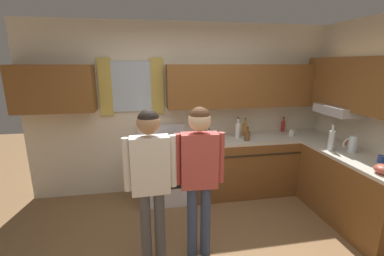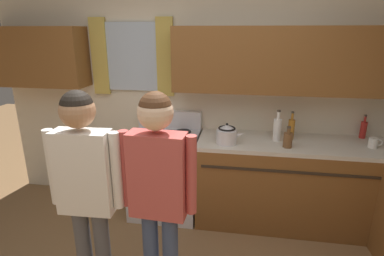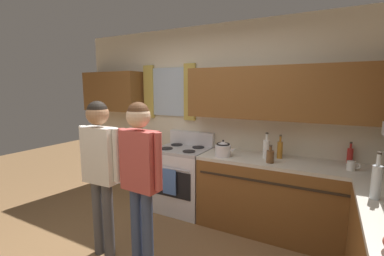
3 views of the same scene
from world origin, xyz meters
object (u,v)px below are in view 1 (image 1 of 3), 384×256
Objects in this scene: mug_ceramic_white at (292,133)px; adult_left at (150,171)px; bottle_squat_brown at (247,135)px; cup_terracotta at (347,142)px; water_pitcher at (352,144)px; mixing_bowl at (384,170)px; adult_in_plaid at (199,166)px; bottle_tall_clear at (331,140)px; stovetop_kettle at (209,136)px; mug_cobalt_blue at (382,159)px; bottle_oil_amber at (245,129)px; bottle_milk_white at (238,130)px; bottle_sauce_red at (283,126)px; stove_oven at (163,169)px.

mug_ceramic_white is 2.56m from adult_left.
bottle_squat_brown is 1.88× the size of cup_terracotta.
water_pitcher is (1.12, -0.72, 0.03)m from bottle_squat_brown.
mixing_bowl is (-0.17, -0.64, -0.06)m from water_pitcher.
water_pitcher is at bearing 74.90° from mixing_bowl.
cup_terracotta is 0.07× the size of adult_in_plaid.
mug_ceramic_white is 1.50m from mixing_bowl.
bottle_tall_clear is 1.61m from stovetop_kettle.
stovetop_kettle is at bearing 166.56° from cup_terracotta.
adult_left is at bearing -178.91° from mug_cobalt_blue.
water_pitcher is 2.11m from adult_in_plaid.
stovetop_kettle is (-1.48, 0.62, -0.05)m from bottle_tall_clear.
mug_cobalt_blue is 0.52× the size of water_pitcher.
bottle_squat_brown is at bearing -171.41° from mug_ceramic_white.
water_pitcher is (0.21, -0.12, -0.03)m from bottle_tall_clear.
bottle_oil_amber reaches higher than mug_ceramic_white.
bottle_tall_clear is at bearing 15.21° from adult_in_plaid.
mug_ceramic_white is (0.73, -0.13, -0.06)m from bottle_oil_amber.
bottle_milk_white is at bearing 176.35° from mug_ceramic_white.
bottle_sauce_red is 0.98m from cup_terracotta.
mug_cobalt_blue is at bearing -74.89° from bottle_sauce_red.
bottle_tall_clear is 2.40m from adult_left.
adult_left reaches higher than bottle_tall_clear.
bottle_oil_amber is at bearing 130.11° from mug_cobalt_blue.
bottle_sauce_red is 2.31m from adult_in_plaid.
mixing_bowl is (0.16, -1.76, -0.05)m from bottle_sauce_red.
adult_in_plaid is at bearing -108.63° from stovetop_kettle.
cup_terracotta is (2.54, -0.59, 0.47)m from stove_oven.
bottle_squat_brown is 0.81m from mug_ceramic_white.
cup_terracotta is 1.93m from stovetop_kettle.
stove_oven is at bearing 172.75° from bottle_squat_brown.
adult_in_plaid reaches higher than bottle_squat_brown.
bottle_sauce_red is 1.12× the size of water_pitcher.
stove_oven is at bearing -175.90° from bottle_oil_amber.
adult_in_plaid is (-1.90, 0.25, 0.07)m from mixing_bowl.
adult_in_plaid is (-1.75, -1.23, 0.07)m from mug_ceramic_white.
bottle_milk_white is 0.19× the size of adult_left.
bottle_tall_clear reaches higher than water_pitcher.
bottle_sauce_red is at bearing 106.42° from water_pitcher.
adult_left is 1.00× the size of adult_in_plaid.
water_pitcher is (-0.18, -0.29, 0.07)m from cup_terracotta.
bottle_milk_white is at bearing 0.96° from stove_oven.
adult_left reaches higher than stovetop_kettle.
bottle_tall_clear is at bearing -22.70° from stovetop_kettle.
adult_in_plaid is (-0.95, -1.11, 0.04)m from bottle_squat_brown.
mug_cobalt_blue is at bearing 0.48° from adult_in_plaid.
mug_cobalt_blue is at bearing -27.29° from stove_oven.
cup_terracotta is (0.51, -0.83, -0.05)m from bottle_sauce_red.
cup_terracotta is at bearing -28.90° from bottle_oil_amber.
bottle_sauce_red is (2.03, 0.24, 0.53)m from stove_oven.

